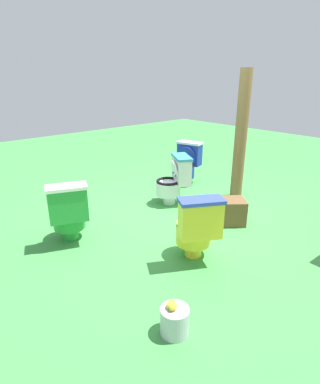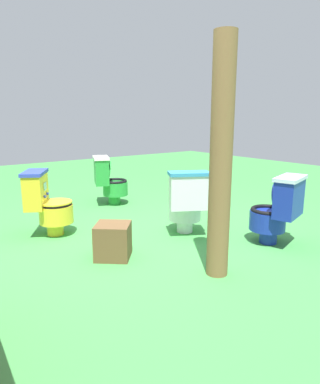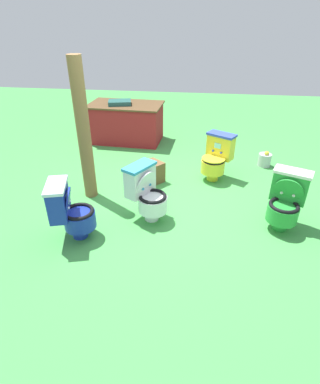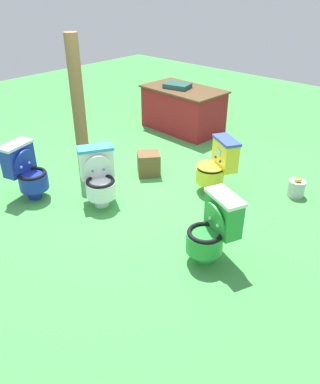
{
  "view_description": "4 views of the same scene",
  "coord_description": "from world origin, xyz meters",
  "px_view_note": "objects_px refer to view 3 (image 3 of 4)",
  "views": [
    {
      "loc": [
        2.95,
        2.66,
        1.84
      ],
      "look_at": [
        0.4,
        -0.22,
        0.39
      ],
      "focal_mm": 29.47,
      "sensor_mm": 36.0,
      "label": 1
    },
    {
      "loc": [
        -2.91,
        1.95,
        1.3
      ],
      "look_at": [
        0.2,
        -0.38,
        0.44
      ],
      "focal_mm": 32.1,
      "sensor_mm": 36.0,
      "label": 2
    },
    {
      "loc": [
        0.48,
        -3.8,
        2.32
      ],
      "look_at": [
        0.03,
        -0.5,
        0.39
      ],
      "focal_mm": 28.73,
      "sensor_mm": 36.0,
      "label": 3
    },
    {
      "loc": [
        3.28,
        -3.1,
        2.58
      ],
      "look_at": [
        0.67,
        -0.25,
        0.35
      ],
      "focal_mm": 35.93,
      "sensor_mm": 36.0,
      "label": 4
    }
  ],
  "objects_px": {
    "toilet_blue": "(70,211)",
    "lemon_bucket": "(265,160)",
    "toilet_white": "(147,192)",
    "wooden_post": "(84,133)",
    "toilet_yellow": "(216,157)",
    "vendor_table": "(126,122)",
    "toilet_green": "(286,200)",
    "small_crate": "(152,172)"
  },
  "relations": [
    {
      "from": "vendor_table",
      "to": "wooden_post",
      "type": "distance_m",
      "value": 2.35
    },
    {
      "from": "vendor_table",
      "to": "lemon_bucket",
      "type": "relative_size",
      "value": 5.44
    },
    {
      "from": "toilet_white",
      "to": "toilet_blue",
      "type": "height_order",
      "value": "same"
    },
    {
      "from": "toilet_white",
      "to": "toilet_green",
      "type": "height_order",
      "value": "same"
    },
    {
      "from": "toilet_green",
      "to": "toilet_yellow",
      "type": "bearing_deg",
      "value": -33.85
    },
    {
      "from": "wooden_post",
      "to": "lemon_bucket",
      "type": "distance_m",
      "value": 3.14
    },
    {
      "from": "small_crate",
      "to": "toilet_green",
      "type": "bearing_deg",
      "value": -27.7
    },
    {
      "from": "vendor_table",
      "to": "lemon_bucket",
      "type": "xyz_separation_m",
      "value": [
        2.68,
        -0.9,
        -0.28
      ]
    },
    {
      "from": "toilet_white",
      "to": "toilet_green",
      "type": "relative_size",
      "value": 1.0
    },
    {
      "from": "small_crate",
      "to": "toilet_yellow",
      "type": "bearing_deg",
      "value": 14.8
    },
    {
      "from": "toilet_white",
      "to": "lemon_bucket",
      "type": "xyz_separation_m",
      "value": [
        1.77,
        1.84,
        -0.26
      ]
    },
    {
      "from": "toilet_white",
      "to": "small_crate",
      "type": "height_order",
      "value": "toilet_white"
    },
    {
      "from": "toilet_white",
      "to": "vendor_table",
      "type": "bearing_deg",
      "value": -132.25
    },
    {
      "from": "vendor_table",
      "to": "wooden_post",
      "type": "height_order",
      "value": "wooden_post"
    },
    {
      "from": "toilet_blue",
      "to": "lemon_bucket",
      "type": "bearing_deg",
      "value": 116.58
    },
    {
      "from": "vendor_table",
      "to": "small_crate",
      "type": "relative_size",
      "value": 4.58
    },
    {
      "from": "toilet_yellow",
      "to": "vendor_table",
      "type": "distance_m",
      "value": 2.34
    },
    {
      "from": "vendor_table",
      "to": "toilet_white",
      "type": "bearing_deg",
      "value": -71.7
    },
    {
      "from": "wooden_post",
      "to": "small_crate",
      "type": "height_order",
      "value": "wooden_post"
    },
    {
      "from": "toilet_yellow",
      "to": "vendor_table",
      "type": "bearing_deg",
      "value": -9.52
    },
    {
      "from": "toilet_green",
      "to": "small_crate",
      "type": "relative_size",
      "value": 2.21
    },
    {
      "from": "toilet_white",
      "to": "toilet_yellow",
      "type": "xyz_separation_m",
      "value": [
        0.9,
        1.25,
        -0.0
      ]
    },
    {
      "from": "wooden_post",
      "to": "lemon_bucket",
      "type": "height_order",
      "value": "wooden_post"
    },
    {
      "from": "toilet_green",
      "to": "small_crate",
      "type": "bearing_deg",
      "value": -5.28
    },
    {
      "from": "toilet_white",
      "to": "lemon_bucket",
      "type": "distance_m",
      "value": 2.57
    },
    {
      "from": "small_crate",
      "to": "toilet_white",
      "type": "bearing_deg",
      "value": -84.36
    },
    {
      "from": "toilet_yellow",
      "to": "lemon_bucket",
      "type": "distance_m",
      "value": 1.08
    },
    {
      "from": "vendor_table",
      "to": "lemon_bucket",
      "type": "distance_m",
      "value": 2.84
    },
    {
      "from": "lemon_bucket",
      "to": "toilet_white",
      "type": "bearing_deg",
      "value": -133.89
    },
    {
      "from": "toilet_white",
      "to": "lemon_bucket",
      "type": "height_order",
      "value": "toilet_white"
    },
    {
      "from": "vendor_table",
      "to": "toilet_green",
      "type": "bearing_deg",
      "value": -45.94
    },
    {
      "from": "vendor_table",
      "to": "toilet_yellow",
      "type": "bearing_deg",
      "value": -39.54
    },
    {
      "from": "wooden_post",
      "to": "toilet_blue",
      "type": "bearing_deg",
      "value": -83.17
    },
    {
      "from": "toilet_white",
      "to": "toilet_yellow",
      "type": "bearing_deg",
      "value": 173.87
    },
    {
      "from": "toilet_green",
      "to": "small_crate",
      "type": "xyz_separation_m",
      "value": [
        -1.8,
        0.95,
        -0.21
      ]
    },
    {
      "from": "wooden_post",
      "to": "lemon_bucket",
      "type": "bearing_deg",
      "value": 27.17
    },
    {
      "from": "toilet_blue",
      "to": "lemon_bucket",
      "type": "relative_size",
      "value": 2.63
    },
    {
      "from": "toilet_yellow",
      "to": "wooden_post",
      "type": "bearing_deg",
      "value": 53.63
    },
    {
      "from": "small_crate",
      "to": "lemon_bucket",
      "type": "bearing_deg",
      "value": 24.46
    },
    {
      "from": "wooden_post",
      "to": "small_crate",
      "type": "distance_m",
      "value": 1.26
    },
    {
      "from": "toilet_blue",
      "to": "lemon_bucket",
      "type": "distance_m",
      "value": 3.5
    },
    {
      "from": "wooden_post",
      "to": "small_crate",
      "type": "relative_size",
      "value": 5.85
    }
  ]
}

